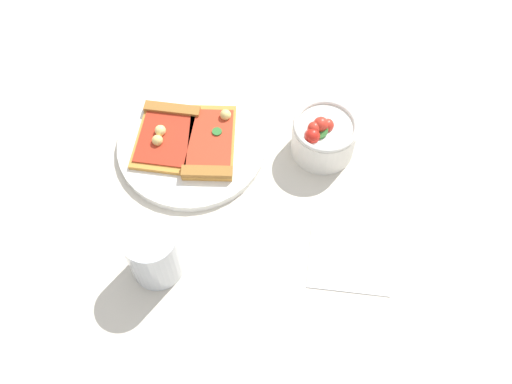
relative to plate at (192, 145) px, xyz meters
name	(u,v)px	position (x,y,z in m)	size (l,w,h in m)	color
ground_plane	(218,140)	(-0.02, 0.04, -0.01)	(2.40, 2.40, 0.00)	beige
plate	(192,145)	(0.00, 0.00, 0.00)	(0.26, 0.26, 0.01)	white
pizza_slice_near	(210,146)	(0.00, 0.04, 0.01)	(0.16, 0.10, 0.03)	gold
pizza_slice_far	(166,133)	(-0.01, -0.05, 0.01)	(0.14, 0.10, 0.03)	gold
salad_bowl	(324,136)	(-0.03, 0.22, 0.03)	(0.11, 0.11, 0.09)	white
soda_glass	(154,253)	(0.23, 0.00, 0.04)	(0.08, 0.08, 0.11)	silver
paper_napkin	(350,253)	(0.16, 0.29, -0.01)	(0.13, 0.13, 0.00)	white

